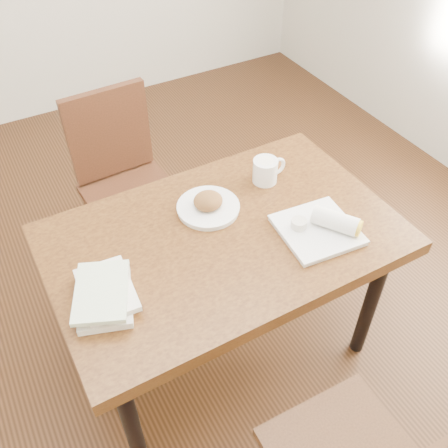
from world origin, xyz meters
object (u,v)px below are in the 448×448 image
plate_burrito (323,227)px  book_stack (105,294)px  table (224,249)px  coffee_mug (266,170)px  plate_scone (208,205)px  chair_far (123,175)px

plate_burrito → book_stack: (-0.81, 0.09, 0.00)m
table → book_stack: bearing=-170.7°
coffee_mug → plate_scone: bearing=-171.0°
chair_far → coffee_mug: size_ratio=6.33×
chair_far → plate_burrito: bearing=-64.4°
plate_scone → plate_burrito: bearing=-45.6°
table → chair_far: size_ratio=1.35×
chair_far → coffee_mug: (0.44, -0.58, 0.26)m
coffee_mug → plate_burrito: coffee_mug is taller
chair_far → plate_burrito: size_ratio=3.21×
table → plate_scone: size_ratio=5.25×
table → book_stack: size_ratio=4.39×
coffee_mug → plate_burrito: (0.02, -0.36, -0.03)m
table → plate_burrito: size_ratio=4.33×
table → chair_far: 0.79m
plate_scone → coffee_mug: (0.29, 0.05, 0.03)m
table → plate_scone: 0.18m
coffee_mug → plate_burrito: bearing=-87.4°
chair_far → book_stack: chair_far is taller
chair_far → plate_scone: (0.14, -0.62, 0.23)m
table → plate_burrito: 0.38m
plate_burrito → plate_scone: bearing=134.4°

